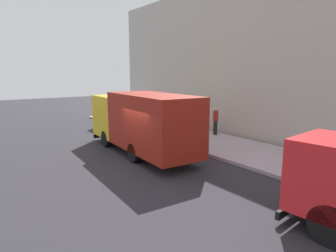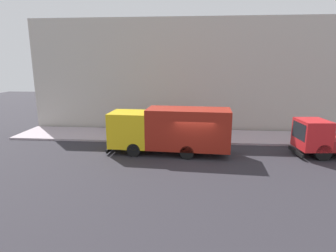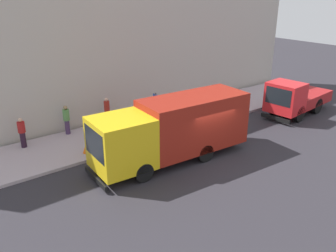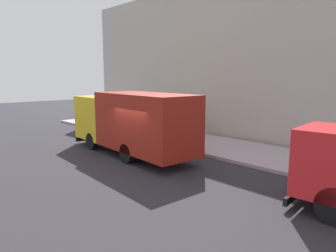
{
  "view_description": "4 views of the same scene",
  "coord_description": "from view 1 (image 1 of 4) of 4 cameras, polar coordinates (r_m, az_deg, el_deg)",
  "views": [
    {
      "loc": [
        -6.95,
        -11.06,
        4.13
      ],
      "look_at": [
        1.36,
        0.23,
        1.57
      ],
      "focal_mm": 31.07,
      "sensor_mm": 36.0,
      "label": 1
    },
    {
      "loc": [
        -17.62,
        0.24,
        6.12
      ],
      "look_at": [
        1.78,
        1.88,
        1.67
      ],
      "focal_mm": 29.63,
      "sensor_mm": 36.0,
      "label": 2
    },
    {
      "loc": [
        -12.17,
        11.71,
        8.3
      ],
      "look_at": [
        1.7,
        1.15,
        1.39
      ],
      "focal_mm": 38.29,
      "sensor_mm": 36.0,
      "label": 3
    },
    {
      "loc": [
        -8.48,
        -10.71,
        3.9
      ],
      "look_at": [
        1.25,
        -0.45,
        1.64
      ],
      "focal_mm": 32.85,
      "sensor_mm": 36.0,
      "label": 4
    }
  ],
  "objects": [
    {
      "name": "ground",
      "position": [
        13.7,
        -4.05,
        -7.21
      ],
      "size": [
        80.0,
        80.0,
        0.0
      ],
      "primitive_type": "plane",
      "color": "#2B292F"
    },
    {
      "name": "pedestrian_standing",
      "position": [
        21.09,
        4.71,
        1.96
      ],
      "size": [
        0.38,
        0.38,
        1.72
      ],
      "rotation": [
        0.0,
        0.0,
        3.12
      ],
      "color": "#412E53",
      "rests_on": "sidewalk"
    },
    {
      "name": "large_utility_truck",
      "position": [
        14.98,
        -5.36,
        1.08
      ],
      "size": [
        2.82,
        8.37,
        3.14
      ],
      "rotation": [
        0.0,
        0.0,
        -0.06
      ],
      "color": "gold",
      "rests_on": "ground"
    },
    {
      "name": "pedestrian_walking",
      "position": [
        19.15,
        9.3,
        1.12
      ],
      "size": [
        0.46,
        0.46,
        1.78
      ],
      "rotation": [
        0.0,
        0.0,
        0.46
      ],
      "color": "black",
      "rests_on": "sidewalk"
    },
    {
      "name": "sidewalk",
      "position": [
        16.86,
        10.83,
        -3.73
      ],
      "size": [
        4.23,
        30.0,
        0.15
      ],
      "primitive_type": "cube",
      "color": "#AF9FA7",
      "rests_on": "ground"
    },
    {
      "name": "pedestrian_third",
      "position": [
        22.92,
        -0.19,
        2.57
      ],
      "size": [
        0.53,
        0.53,
        1.66
      ],
      "rotation": [
        0.0,
        0.0,
        2.1
      ],
      "color": "black",
      "rests_on": "sidewalk"
    },
    {
      "name": "building_facade",
      "position": [
        18.4,
        17.06,
        12.63
      ],
      "size": [
        0.5,
        30.0,
        10.0
      ],
      "primitive_type": "cube",
      "color": "#B6AFA5",
      "rests_on": "ground"
    },
    {
      "name": "traffic_cone_orange",
      "position": [
        19.56,
        -2.39,
        -0.48
      ],
      "size": [
        0.42,
        0.42,
        0.6
      ],
      "primitive_type": "cone",
      "color": "orange",
      "rests_on": "sidewalk"
    },
    {
      "name": "street_sign_post",
      "position": [
        15.88,
        5.21,
        1.34
      ],
      "size": [
        0.44,
        0.08,
        2.54
      ],
      "color": "#4C5156",
      "rests_on": "sidewalk"
    }
  ]
}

